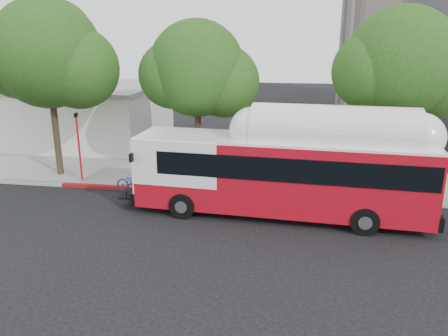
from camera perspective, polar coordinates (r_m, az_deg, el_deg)
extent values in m
plane|color=black|center=(18.77, -4.15, -7.50)|extent=(120.00, 120.00, 0.00)
cube|color=gray|center=(24.69, -0.78, -1.19)|extent=(60.00, 5.00, 0.15)
cube|color=gray|center=(22.27, -1.91, -3.24)|extent=(60.00, 0.30, 0.15)
cube|color=maroon|center=(23.00, -9.28, -2.79)|extent=(10.00, 0.32, 0.16)
cylinder|color=#2D2116|center=(26.08, -21.18, 5.38)|extent=(0.36, 0.36, 6.08)
sphere|color=#1F4513|center=(25.67, -22.10, 13.70)|extent=(5.80, 5.80, 5.80)
sphere|color=#1F4513|center=(25.12, -18.47, 12.27)|extent=(4.35, 4.35, 4.35)
cylinder|color=#2D2116|center=(23.71, -3.40, 4.64)|extent=(0.36, 0.36, 5.44)
sphere|color=#1F4513|center=(23.23, -3.55, 12.87)|extent=(5.00, 5.00, 5.00)
sphere|color=#1F4513|center=(23.23, -0.03, 11.22)|extent=(3.75, 3.75, 3.75)
cylinder|color=#2D2116|center=(23.50, 21.11, 3.82)|extent=(0.36, 0.36, 5.76)
sphere|color=#1F4513|center=(23.02, 22.07, 12.57)|extent=(5.40, 5.40, 5.40)
sphere|color=#1F4513|center=(23.63, 25.33, 10.51)|extent=(4.05, 4.05, 4.05)
cube|color=silver|center=(35.98, -21.34, 6.56)|extent=(16.00, 10.00, 4.00)
cube|color=gray|center=(35.70, -21.70, 9.87)|extent=(16.20, 10.20, 0.30)
cube|color=#AC0B19|center=(19.28, 7.33, -0.88)|extent=(12.81, 3.56, 3.06)
cube|color=black|center=(19.06, 8.98, 0.83)|extent=(11.55, 3.54, 1.00)
cube|color=white|center=(18.86, 7.51, 3.67)|extent=(12.80, 3.47, 0.11)
cube|color=white|center=(18.74, 13.98, 4.09)|extent=(6.87, 2.54, 0.58)
cube|color=black|center=(21.43, -11.55, -3.13)|extent=(0.96, 1.95, 0.06)
imported|color=navy|center=(21.26, -11.63, -1.84)|extent=(0.75, 1.85, 0.95)
cylinder|color=red|center=(24.78, -18.37, 2.21)|extent=(0.11, 0.11, 3.64)
cube|color=black|center=(24.40, -18.78, 6.55)|extent=(0.05, 0.36, 0.23)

